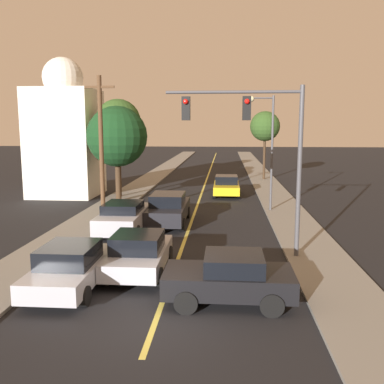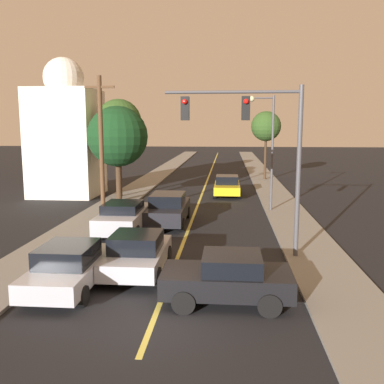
% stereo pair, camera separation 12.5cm
% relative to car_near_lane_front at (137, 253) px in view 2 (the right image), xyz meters
% --- Properties ---
extents(ground_plane, '(200.00, 200.00, 0.00)m').
position_rel_car_near_lane_front_xyz_m(ground_plane, '(1.20, -3.60, -0.77)').
color(ground_plane, black).
extents(road_surface, '(8.55, 80.00, 0.01)m').
position_rel_car_near_lane_front_xyz_m(road_surface, '(1.20, 32.40, -0.76)').
color(road_surface, black).
rests_on(road_surface, ground).
extents(sidewalk_left, '(2.50, 80.00, 0.12)m').
position_rel_car_near_lane_front_xyz_m(sidewalk_left, '(-4.33, 32.40, -0.71)').
color(sidewalk_left, gray).
rests_on(sidewalk_left, ground).
extents(sidewalk_right, '(2.50, 80.00, 0.12)m').
position_rel_car_near_lane_front_xyz_m(sidewalk_right, '(6.72, 32.40, -0.71)').
color(sidewalk_right, gray).
rests_on(sidewalk_right, ground).
extents(car_near_lane_front, '(2.02, 4.04, 1.50)m').
position_rel_car_near_lane_front_xyz_m(car_near_lane_front, '(0.00, 0.00, 0.00)').
color(car_near_lane_front, '#A5A8B2').
rests_on(car_near_lane_front, ground).
extents(car_near_lane_second, '(2.04, 5.00, 1.68)m').
position_rel_car_near_lane_front_xyz_m(car_near_lane_second, '(0.00, 7.88, 0.08)').
color(car_near_lane_second, black).
rests_on(car_near_lane_second, ground).
extents(car_outer_lane_front, '(1.96, 4.41, 1.49)m').
position_rel_car_near_lane_front_xyz_m(car_outer_lane_front, '(-1.88, -1.54, -0.02)').
color(car_outer_lane_front, '#A5A8B2').
rests_on(car_outer_lane_front, ground).
extents(car_outer_lane_second, '(2.04, 4.71, 1.56)m').
position_rel_car_near_lane_front_xyz_m(car_outer_lane_second, '(-1.88, 5.70, 0.07)').
color(car_outer_lane_second, '#A5A8B2').
rests_on(car_outer_lane_second, ground).
extents(car_far_oncoming, '(2.01, 4.51, 1.50)m').
position_rel_car_near_lane_front_xyz_m(car_far_oncoming, '(3.12, 17.75, -0.01)').
color(car_far_oncoming, gold).
rests_on(car_far_oncoming, ground).
extents(car_crossing_right, '(3.83, 2.02, 1.49)m').
position_rel_car_near_lane_front_xyz_m(car_crossing_right, '(3.19, -2.24, 0.00)').
color(car_crossing_right, black).
rests_on(car_crossing_right, ground).
extents(traffic_signal_mast, '(5.26, 0.42, 6.62)m').
position_rel_car_near_lane_front_xyz_m(traffic_signal_mast, '(4.23, 2.28, 4.09)').
color(traffic_signal_mast, '#47474C').
rests_on(traffic_signal_mast, ground).
extents(streetlamp_right, '(1.56, 0.36, 6.89)m').
position_rel_car_near_lane_front_xyz_m(streetlamp_right, '(5.47, 11.76, 3.77)').
color(streetlamp_right, '#47474C').
rests_on(streetlamp_right, ground).
extents(utility_pole_left, '(1.60, 0.24, 7.74)m').
position_rel_car_near_lane_front_xyz_m(utility_pole_left, '(-3.68, 8.32, 3.39)').
color(utility_pole_left, '#513823').
rests_on(utility_pole_left, ground).
extents(tree_left_near, '(3.25, 3.25, 7.02)m').
position_rel_car_near_lane_front_xyz_m(tree_left_near, '(-4.67, 16.09, 4.72)').
color(tree_left_near, '#3D2B1C').
rests_on(tree_left_near, ground).
extents(tree_left_far, '(4.08, 4.08, 6.45)m').
position_rel_car_near_lane_front_xyz_m(tree_left_far, '(-4.28, 14.14, 3.74)').
color(tree_left_far, '#3D2B1C').
rests_on(tree_left_far, ground).
extents(tree_right_near, '(2.85, 2.85, 6.51)m').
position_rel_car_near_lane_front_xyz_m(tree_right_near, '(6.77, 27.33, 4.41)').
color(tree_right_near, '#3D2B1C').
rests_on(tree_right_near, ground).
extents(domed_building_left, '(4.73, 4.73, 10.19)m').
position_rel_car_near_lane_front_xyz_m(domed_building_left, '(-8.94, 16.97, 3.79)').
color(domed_building_left, silver).
rests_on(domed_building_left, ground).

